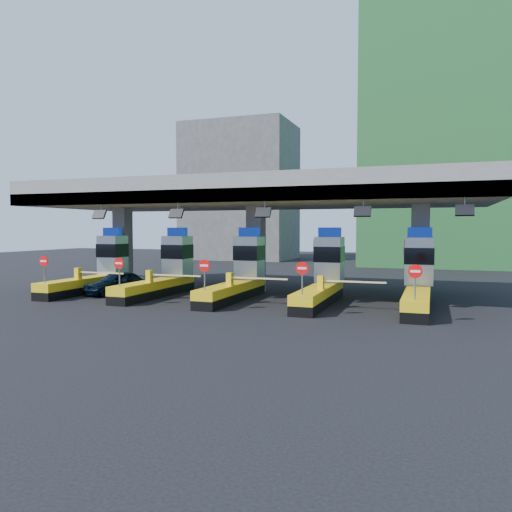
% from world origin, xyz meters
% --- Properties ---
extents(ground, '(120.00, 120.00, 0.00)m').
position_xyz_m(ground, '(0.00, 0.00, 0.00)').
color(ground, black).
rests_on(ground, ground).
extents(toll_canopy, '(28.00, 12.09, 7.00)m').
position_xyz_m(toll_canopy, '(0.00, 2.87, 6.13)').
color(toll_canopy, slate).
rests_on(toll_canopy, ground).
extents(toll_lane_far_left, '(4.43, 8.00, 4.16)m').
position_xyz_m(toll_lane_far_left, '(-10.00, 0.28, 1.40)').
color(toll_lane_far_left, black).
rests_on(toll_lane_far_left, ground).
extents(toll_lane_left, '(4.43, 8.00, 4.16)m').
position_xyz_m(toll_lane_left, '(-5.00, 0.28, 1.40)').
color(toll_lane_left, black).
rests_on(toll_lane_left, ground).
extents(toll_lane_center, '(4.43, 8.00, 4.16)m').
position_xyz_m(toll_lane_center, '(0.00, 0.28, 1.40)').
color(toll_lane_center, black).
rests_on(toll_lane_center, ground).
extents(toll_lane_right, '(4.43, 8.00, 4.16)m').
position_xyz_m(toll_lane_right, '(5.00, 0.28, 1.40)').
color(toll_lane_right, black).
rests_on(toll_lane_right, ground).
extents(toll_lane_far_right, '(4.43, 8.00, 4.16)m').
position_xyz_m(toll_lane_far_right, '(10.00, 0.28, 1.40)').
color(toll_lane_far_right, black).
rests_on(toll_lane_far_right, ground).
extents(bg_building_scaffold, '(18.00, 12.00, 28.00)m').
position_xyz_m(bg_building_scaffold, '(12.00, 32.00, 14.00)').
color(bg_building_scaffold, '#1E5926').
rests_on(bg_building_scaffold, ground).
extents(bg_building_concrete, '(14.00, 10.00, 18.00)m').
position_xyz_m(bg_building_concrete, '(-14.00, 36.00, 9.00)').
color(bg_building_concrete, '#4C4C49').
rests_on(bg_building_concrete, ground).
extents(van, '(3.04, 4.49, 1.42)m').
position_xyz_m(van, '(-7.84, -0.84, 0.71)').
color(van, black).
rests_on(van, ground).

